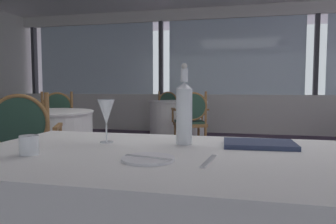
{
  "coord_description": "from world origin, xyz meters",
  "views": [
    {
      "loc": [
        0.2,
        -2.94,
        1.01
      ],
      "look_at": [
        -0.11,
        -1.61,
        0.91
      ],
      "focal_mm": 34.23,
      "sensor_mm": 36.0,
      "label": 1
    }
  ],
  "objects_px": {
    "water_bottle": "(184,111)",
    "wine_glass": "(106,113)",
    "dining_chair_0_0": "(191,117)",
    "dining_chair_2_0": "(24,143)",
    "dining_chair_0_1": "(169,109)",
    "side_plate": "(148,159)",
    "water_tumbler": "(29,145)",
    "dining_chair_2_1": "(56,120)",
    "menu_book": "(259,144)"
  },
  "relations": [
    {
      "from": "dining_chair_2_0",
      "to": "dining_chair_0_0",
      "type": "bearing_deg",
      "value": -43.53
    },
    {
      "from": "wine_glass",
      "to": "dining_chair_0_1",
      "type": "bearing_deg",
      "value": 99.96
    },
    {
      "from": "water_bottle",
      "to": "side_plate",
      "type": "bearing_deg",
      "value": -100.54
    },
    {
      "from": "water_bottle",
      "to": "wine_glass",
      "type": "xyz_separation_m",
      "value": [
        -0.36,
        -0.05,
        -0.01
      ]
    },
    {
      "from": "side_plate",
      "to": "water_bottle",
      "type": "bearing_deg",
      "value": 79.46
    },
    {
      "from": "menu_book",
      "to": "dining_chair_2_1",
      "type": "distance_m",
      "value": 3.6
    },
    {
      "from": "wine_glass",
      "to": "water_tumbler",
      "type": "bearing_deg",
      "value": -119.17
    },
    {
      "from": "water_bottle",
      "to": "water_tumbler",
      "type": "distance_m",
      "value": 0.67
    },
    {
      "from": "dining_chair_0_0",
      "to": "dining_chair_2_0",
      "type": "bearing_deg",
      "value": 138.06
    },
    {
      "from": "water_tumbler",
      "to": "dining_chair_2_1",
      "type": "xyz_separation_m",
      "value": [
        -1.71,
        2.87,
        -0.23
      ]
    },
    {
      "from": "dining_chair_0_0",
      "to": "dining_chair_2_1",
      "type": "bearing_deg",
      "value": 96.86
    },
    {
      "from": "dining_chair_0_0",
      "to": "dining_chair_2_0",
      "type": "relative_size",
      "value": 0.97
    },
    {
      "from": "dining_chair_0_1",
      "to": "side_plate",
      "type": "bearing_deg",
      "value": -11.09
    },
    {
      "from": "dining_chair_0_0",
      "to": "dining_chair_0_1",
      "type": "xyz_separation_m",
      "value": [
        -0.78,
        1.8,
        -0.0
      ]
    },
    {
      "from": "wine_glass",
      "to": "side_plate",
      "type": "bearing_deg",
      "value": -46.02
    },
    {
      "from": "side_plate",
      "to": "menu_book",
      "type": "relative_size",
      "value": 0.63
    },
    {
      "from": "dining_chair_2_1",
      "to": "dining_chair_2_0",
      "type": "bearing_deg",
      "value": 0.0
    },
    {
      "from": "wine_glass",
      "to": "dining_chair_0_1",
      "type": "height_order",
      "value": "wine_glass"
    },
    {
      "from": "menu_book",
      "to": "dining_chair_2_0",
      "type": "height_order",
      "value": "dining_chair_2_0"
    },
    {
      "from": "dining_chair_0_0",
      "to": "dining_chair_2_1",
      "type": "distance_m",
      "value": 2.0
    },
    {
      "from": "water_tumbler",
      "to": "wine_glass",
      "type": "bearing_deg",
      "value": 60.83
    },
    {
      "from": "side_plate",
      "to": "menu_book",
      "type": "bearing_deg",
      "value": 43.31
    },
    {
      "from": "dining_chair_0_1",
      "to": "dining_chair_2_1",
      "type": "bearing_deg",
      "value": -42.13
    },
    {
      "from": "side_plate",
      "to": "dining_chair_0_0",
      "type": "xyz_separation_m",
      "value": [
        -0.46,
        3.87,
        -0.21
      ]
    },
    {
      "from": "water_bottle",
      "to": "menu_book",
      "type": "bearing_deg",
      "value": 3.93
    },
    {
      "from": "dining_chair_0_0",
      "to": "menu_book",
      "type": "bearing_deg",
      "value": 170.42
    },
    {
      "from": "wine_glass",
      "to": "dining_chair_2_1",
      "type": "distance_m",
      "value": 3.2
    },
    {
      "from": "water_bottle",
      "to": "wine_glass",
      "type": "bearing_deg",
      "value": -172.83
    },
    {
      "from": "dining_chair_2_1",
      "to": "side_plate",
      "type": "bearing_deg",
      "value": 12.43
    },
    {
      "from": "water_bottle",
      "to": "dining_chair_2_0",
      "type": "height_order",
      "value": "water_bottle"
    },
    {
      "from": "menu_book",
      "to": "dining_chair_2_0",
      "type": "xyz_separation_m",
      "value": [
        -1.78,
        0.75,
        -0.2
      ]
    },
    {
      "from": "water_bottle",
      "to": "dining_chair_0_1",
      "type": "bearing_deg",
      "value": 103.79
    },
    {
      "from": "water_bottle",
      "to": "water_tumbler",
      "type": "bearing_deg",
      "value": -145.95
    },
    {
      "from": "side_plate",
      "to": "water_bottle",
      "type": "xyz_separation_m",
      "value": [
        0.07,
        0.35,
        0.15
      ]
    },
    {
      "from": "dining_chair_0_1",
      "to": "wine_glass",
      "type": "bearing_deg",
      "value": -13.46
    },
    {
      "from": "dining_chair_0_1",
      "to": "dining_chair_2_0",
      "type": "height_order",
      "value": "dining_chair_2_0"
    },
    {
      "from": "water_tumbler",
      "to": "dining_chair_2_1",
      "type": "height_order",
      "value": "dining_chair_2_1"
    },
    {
      "from": "side_plate",
      "to": "wine_glass",
      "type": "height_order",
      "value": "wine_glass"
    },
    {
      "from": "water_bottle",
      "to": "dining_chair_0_0",
      "type": "relative_size",
      "value": 0.39
    },
    {
      "from": "dining_chair_0_1",
      "to": "dining_chair_2_1",
      "type": "distance_m",
      "value": 2.97
    },
    {
      "from": "water_tumbler",
      "to": "dining_chair_0_1",
      "type": "distance_m",
      "value": 5.74
    },
    {
      "from": "side_plate",
      "to": "dining_chair_2_1",
      "type": "height_order",
      "value": "dining_chair_2_1"
    },
    {
      "from": "water_tumbler",
      "to": "dining_chair_0_0",
      "type": "bearing_deg",
      "value": 89.75
    },
    {
      "from": "menu_book",
      "to": "dining_chair_0_1",
      "type": "height_order",
      "value": "dining_chair_0_1"
    },
    {
      "from": "wine_glass",
      "to": "dining_chair_2_1",
      "type": "xyz_separation_m",
      "value": [
        -1.89,
        2.55,
        -0.33
      ]
    },
    {
      "from": "menu_book",
      "to": "dining_chair_2_1",
      "type": "xyz_separation_m",
      "value": [
        -2.59,
        2.48,
        -0.2
      ]
    },
    {
      "from": "wine_glass",
      "to": "dining_chair_0_0",
      "type": "distance_m",
      "value": 3.58
    },
    {
      "from": "side_plate",
      "to": "dining_chair_0_0",
      "type": "bearing_deg",
      "value": 96.78
    },
    {
      "from": "water_bottle",
      "to": "menu_book",
      "type": "xyz_separation_m",
      "value": [
        0.33,
        0.02,
        -0.14
      ]
    },
    {
      "from": "menu_book",
      "to": "dining_chair_2_1",
      "type": "height_order",
      "value": "dining_chair_2_1"
    }
  ]
}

